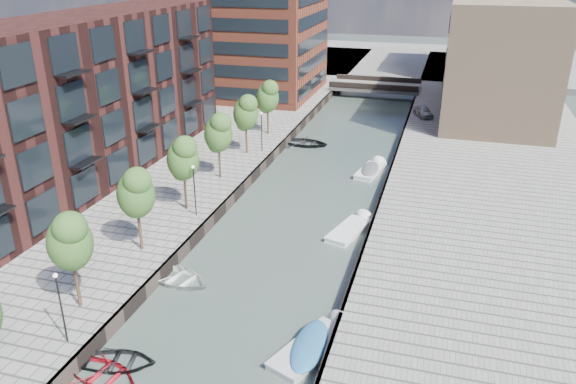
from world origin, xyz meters
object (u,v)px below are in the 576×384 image
at_px(tree_3, 183,157).
at_px(bridge, 376,86).
at_px(sloop_0, 119,365).
at_px(car, 423,111).
at_px(tree_2, 136,191).
at_px(tree_4, 218,132).
at_px(tree_1, 69,239).
at_px(tree_5, 246,112).
at_px(tree_6, 268,96).
at_px(motorboat_2, 353,229).
at_px(sloop_4, 306,145).
at_px(motorboat_4, 371,170).
at_px(sloop_2, 103,377).
at_px(motorboat_3, 315,344).
at_px(sloop_3, 178,281).

bearing_deg(tree_3, bridge, 79.75).
distance_m(sloop_0, car, 51.55).
xyz_separation_m(tree_2, tree_4, (0.00, 14.00, 0.00)).
distance_m(tree_1, tree_5, 28.00).
relative_size(bridge, sloop_0, 3.25).
height_order(tree_5, sloop_0, tree_5).
bearing_deg(tree_6, tree_2, -90.00).
distance_m(bridge, motorboat_2, 45.40).
distance_m(bridge, tree_3, 47.92).
bearing_deg(bridge, tree_2, -98.95).
bearing_deg(tree_3, tree_6, 90.00).
height_order(tree_1, tree_2, same).
distance_m(sloop_4, car, 17.16).
bearing_deg(tree_2, tree_4, 90.00).
distance_m(tree_3, motorboat_4, 20.14).
height_order(sloop_2, sloop_4, sloop_4).
relative_size(tree_5, motorboat_4, 1.12).
bearing_deg(tree_2, motorboat_4, 59.85).
relative_size(tree_3, motorboat_3, 1.01).
relative_size(tree_3, tree_5, 1.00).
relative_size(tree_3, sloop_0, 1.49).
xyz_separation_m(tree_4, sloop_3, (3.42, -15.68, -5.31)).
height_order(sloop_2, motorboat_3, motorboat_3).
distance_m(bridge, tree_6, 27.63).
distance_m(tree_3, motorboat_3, 19.32).
relative_size(sloop_4, motorboat_4, 0.96).
height_order(tree_6, motorboat_3, tree_6).
relative_size(sloop_2, car, 1.06).
distance_m(bridge, sloop_3, 55.93).
distance_m(tree_5, car, 25.46).
distance_m(tree_2, sloop_4, 28.80).
bearing_deg(tree_4, sloop_0, -80.19).
xyz_separation_m(tree_5, tree_6, (0.00, 7.00, 0.00)).
xyz_separation_m(tree_5, motorboat_3, (13.64, -26.70, -5.08)).
relative_size(tree_1, sloop_3, 1.25).
relative_size(tree_2, motorboat_2, 1.10).
relative_size(bridge, motorboat_4, 2.45).
relative_size(tree_1, motorboat_3, 1.01).
distance_m(motorboat_3, car, 46.00).
bearing_deg(motorboat_2, sloop_3, -132.60).
xyz_separation_m(sloop_4, motorboat_3, (9.25, -33.67, 0.23)).
distance_m(sloop_2, car, 52.63).
bearing_deg(motorboat_4, tree_5, -176.38).
height_order(tree_4, sloop_0, tree_4).
xyz_separation_m(tree_3, tree_6, (0.00, 21.00, 0.00)).
relative_size(sloop_0, car, 1.04).
bearing_deg(sloop_3, motorboat_3, -97.42).
bearing_deg(bridge, sloop_4, -98.96).
xyz_separation_m(tree_2, motorboat_3, (13.64, -5.70, -5.08)).
xyz_separation_m(sloop_3, car, (12.89, 41.88, 1.66)).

